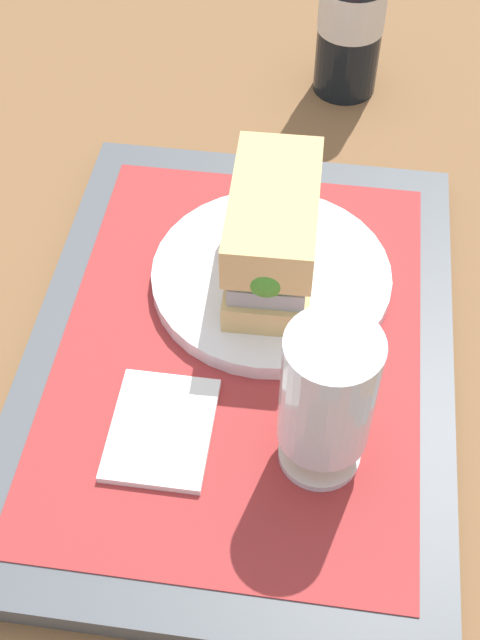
{
  "coord_description": "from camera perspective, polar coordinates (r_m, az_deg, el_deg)",
  "views": [
    {
      "loc": [
        0.38,
        0.05,
        0.52
      ],
      "look_at": [
        0.0,
        0.0,
        0.05
      ],
      "focal_mm": 46.88,
      "sensor_mm": 36.0,
      "label": 1
    }
  ],
  "objects": [
    {
      "name": "ground_plane",
      "position": [
        0.65,
        0.0,
        -2.8
      ],
      "size": [
        3.0,
        3.0,
        0.0
      ],
      "primitive_type": "plane",
      "color": "brown"
    },
    {
      "name": "plate",
      "position": [
        0.67,
        2.14,
        2.94
      ],
      "size": [
        0.19,
        0.19,
        0.01
      ],
      "primitive_type": "cylinder",
      "color": "white",
      "rests_on": "placemat"
    },
    {
      "name": "napkin_folded",
      "position": [
        0.59,
        -5.38,
        -7.43
      ],
      "size": [
        0.09,
        0.07,
        0.01
      ],
      "primitive_type": "cube",
      "color": "white",
      "rests_on": "placemat"
    },
    {
      "name": "tray",
      "position": [
        0.64,
        0.0,
        -2.26
      ],
      "size": [
        0.44,
        0.32,
        0.02
      ],
      "primitive_type": "cube",
      "color": "#4C5156",
      "rests_on": "ground_plane"
    },
    {
      "name": "sandwich",
      "position": [
        0.63,
        2.24,
        5.79
      ],
      "size": [
        0.13,
        0.07,
        0.08
      ],
      "rotation": [
        0.0,
        0.0,
        0.02
      ],
      "color": "tan",
      "rests_on": "plate"
    },
    {
      "name": "placemat",
      "position": [
        0.63,
        0.0,
        -1.69
      ],
      "size": [
        0.38,
        0.27,
        0.0
      ],
      "primitive_type": "cube",
      "color": "#9E2D2D",
      "rests_on": "tray"
    },
    {
      "name": "beer_glass",
      "position": [
        0.52,
        5.96,
        -5.36
      ],
      "size": [
        0.06,
        0.06,
        0.12
      ],
      "color": "silver",
      "rests_on": "placemat"
    }
  ]
}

